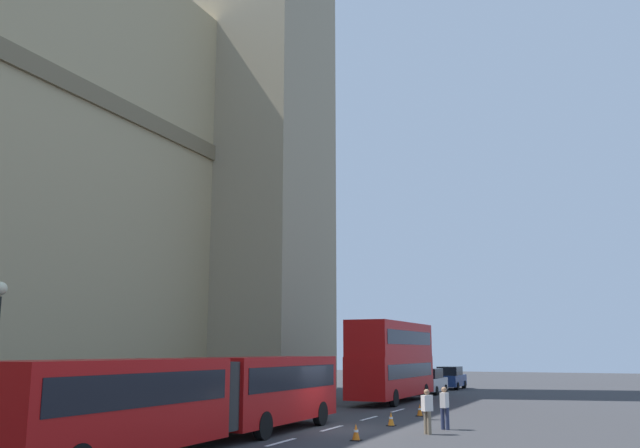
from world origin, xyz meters
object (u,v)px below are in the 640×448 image
(pedestrian_near_cones, at_px, (427,410))
(traffic_cone_east, at_px, (420,410))
(pedestrian_by_kerb, at_px, (445,406))
(traffic_cone_west, at_px, (356,432))
(sedan_lead, at_px, (429,381))
(articulated_bus, at_px, (205,392))
(double_decker_bus, at_px, (392,358))
(sedan_trailing, at_px, (451,378))
(traffic_cone_middle, at_px, (391,419))

(pedestrian_near_cones, bearing_deg, traffic_cone_east, 17.63)
(traffic_cone_east, bearing_deg, pedestrian_by_kerb, -154.42)
(traffic_cone_east, distance_m, pedestrian_near_cones, 7.33)
(traffic_cone_west, xyz_separation_m, pedestrian_by_kerb, (4.60, -2.13, 0.63))
(sedan_lead, bearing_deg, traffic_cone_west, -171.03)
(articulated_bus, height_order, double_decker_bus, double_decker_bus)
(double_decker_bus, relative_size, traffic_cone_east, 18.21)
(sedan_lead, bearing_deg, sedan_trailing, -0.08)
(articulated_bus, height_order, pedestrian_by_kerb, articulated_bus)
(sedan_trailing, xyz_separation_m, traffic_cone_east, (-24.01, -3.87, -0.63))
(traffic_cone_middle, bearing_deg, double_decker_bus, 17.15)
(articulated_bus, relative_size, traffic_cone_middle, 30.16)
(articulated_bus, height_order, sedan_lead, articulated_bus)
(double_decker_bus, xyz_separation_m, sedan_trailing, (15.94, -0.04, -1.80))
(pedestrian_by_kerb, bearing_deg, articulated_bus, 141.12)
(pedestrian_by_kerb, bearing_deg, traffic_cone_east, 25.58)
(sedan_trailing, height_order, traffic_cone_middle, sedan_trailing)
(sedan_lead, height_order, traffic_cone_middle, sedan_lead)
(double_decker_bus, bearing_deg, sedan_trailing, -0.15)
(double_decker_bus, bearing_deg, articulated_bus, -179.99)
(traffic_cone_middle, relative_size, traffic_cone_east, 1.00)
(sedan_trailing, distance_m, traffic_cone_middle, 29.00)
(sedan_lead, height_order, traffic_cone_west, sedan_lead)
(articulated_bus, relative_size, pedestrian_near_cones, 10.35)
(traffic_cone_east, bearing_deg, articulated_bus, 163.29)
(double_decker_bus, bearing_deg, pedestrian_near_cones, -157.82)
(sedan_trailing, relative_size, traffic_cone_west, 7.59)
(double_decker_bus, distance_m, sedan_lead, 9.03)
(pedestrian_near_cones, bearing_deg, double_decker_bus, 22.18)
(traffic_cone_west, height_order, pedestrian_near_cones, pedestrian_near_cones)
(traffic_cone_east, bearing_deg, traffic_cone_middle, -179.63)
(traffic_cone_middle, height_order, pedestrian_near_cones, pedestrian_near_cones)
(traffic_cone_west, bearing_deg, pedestrian_near_cones, -34.17)
(sedan_trailing, bearing_deg, sedan_lead, 179.92)
(articulated_bus, xyz_separation_m, pedestrian_near_cones, (6.08, -6.12, -0.83))
(pedestrian_near_cones, xyz_separation_m, pedestrian_by_kerb, (1.82, -0.25, 0.00))
(pedestrian_near_cones, bearing_deg, sedan_trailing, 11.11)
(articulated_bus, height_order, sedan_trailing, articulated_bus)
(articulated_bus, relative_size, double_decker_bus, 1.66)
(double_decker_bus, relative_size, pedestrian_by_kerb, 6.25)
(sedan_trailing, relative_size, traffic_cone_east, 7.59)
(double_decker_bus, height_order, traffic_cone_middle, double_decker_bus)
(double_decker_bus, height_order, sedan_lead, double_decker_bus)
(sedan_trailing, bearing_deg, traffic_cone_middle, -172.26)
(traffic_cone_middle, relative_size, pedestrian_by_kerb, 0.34)
(double_decker_bus, distance_m, traffic_cone_west, 18.46)
(traffic_cone_middle, bearing_deg, sedan_trailing, 7.74)
(double_decker_bus, xyz_separation_m, traffic_cone_east, (-8.07, -3.92, -2.43))
(articulated_bus, bearing_deg, sedan_trailing, -0.06)
(articulated_bus, bearing_deg, traffic_cone_east, -16.71)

